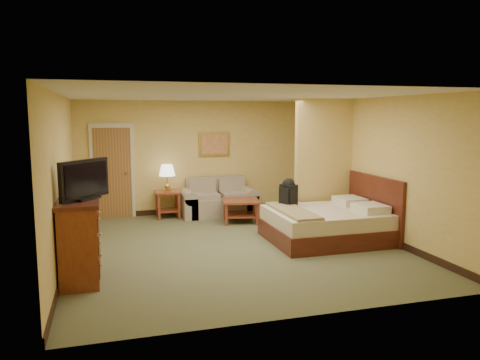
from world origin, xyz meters
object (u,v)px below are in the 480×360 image
object	(u,v)px
bed	(331,223)
loveseat	(219,203)
coffee_table	(241,206)
dresser	(80,240)

from	to	relation	value
bed	loveseat	bearing A→B (deg)	118.62
loveseat	coffee_table	world-z (taller)	loveseat
coffee_table	dresser	world-z (taller)	dresser
loveseat	coffee_table	xyz separation A→B (m)	(0.29, -0.80, 0.07)
coffee_table	bed	world-z (taller)	bed
loveseat	bed	size ratio (longest dim) A/B	0.80
loveseat	dresser	size ratio (longest dim) A/B	1.49
loveseat	dresser	world-z (taller)	dresser
coffee_table	bed	size ratio (longest dim) A/B	0.42
bed	dresser	bearing A→B (deg)	-167.44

